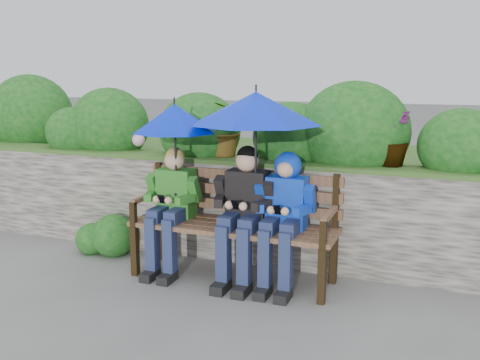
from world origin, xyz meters
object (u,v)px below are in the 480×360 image
at_px(boy_middle, 243,208).
at_px(umbrella_right, 256,108).
at_px(umbrella_left, 175,118).
at_px(park_bench, 236,217).
at_px(boy_left, 171,203).
at_px(boy_right, 284,208).

distance_m(boy_middle, umbrella_right, 0.89).
bearing_deg(boy_middle, umbrella_left, 177.95).
xyz_separation_m(park_bench, boy_left, (-0.61, -0.09, 0.10)).
distance_m(boy_left, umbrella_right, 1.22).
bearing_deg(boy_left, boy_right, 0.63).
relative_size(boy_middle, boy_right, 1.03).
relative_size(park_bench, boy_middle, 1.53).
distance_m(park_bench, boy_left, 0.63).
bearing_deg(boy_left, park_bench, 8.65).
xyz_separation_m(boy_middle, boy_right, (0.37, 0.02, 0.03)).
xyz_separation_m(park_bench, umbrella_left, (-0.57, -0.07, 0.90)).
distance_m(boy_left, boy_middle, 0.73).
distance_m(boy_right, umbrella_right, 0.90).
bearing_deg(boy_right, park_bench, 170.47).
height_order(boy_middle, umbrella_left, umbrella_left).
distance_m(boy_middle, umbrella_left, 1.03).
bearing_deg(boy_middle, boy_right, 2.66).
bearing_deg(boy_middle, umbrella_right, 29.06).
height_order(park_bench, boy_right, boy_right).
height_order(boy_left, boy_middle, boy_middle).
relative_size(boy_left, umbrella_left, 1.29).
height_order(boy_middle, boy_right, boy_middle).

